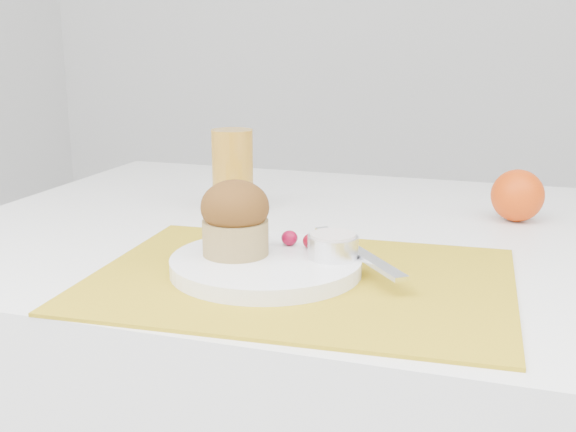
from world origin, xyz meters
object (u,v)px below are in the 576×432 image
(juice_glass, at_px, (233,171))
(muffin, at_px, (235,218))
(plate, at_px, (266,264))
(orange, at_px, (517,196))

(juice_glass, height_order, muffin, juice_glass)
(plate, xyz_separation_m, juice_glass, (-0.15, 0.27, 0.05))
(orange, distance_m, muffin, 0.46)
(plate, relative_size, orange, 2.86)
(orange, height_order, muffin, muffin)
(juice_glass, relative_size, muffin, 1.45)
(plate, bearing_deg, orange, 52.18)
(juice_glass, bearing_deg, orange, 9.65)
(orange, xyz_separation_m, muffin, (-0.30, -0.34, 0.03))
(plate, distance_m, juice_glass, 0.31)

